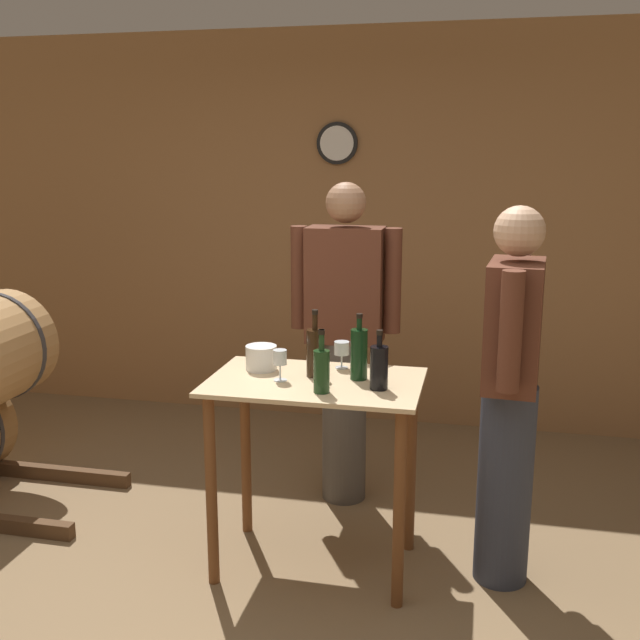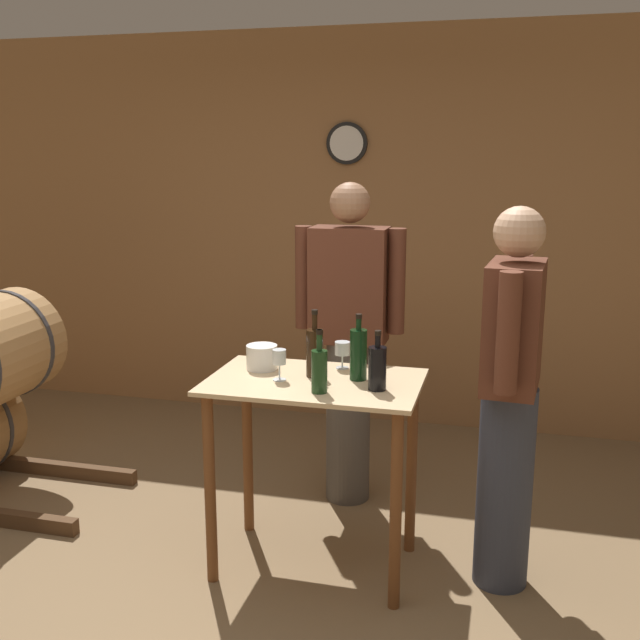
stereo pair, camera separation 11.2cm
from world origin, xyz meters
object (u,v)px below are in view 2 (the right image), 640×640
(wine_glass_near_left, at_px, (279,358))
(ice_bucket, at_px, (262,357))
(wine_bottle_center, at_px, (358,353))
(person_host, at_px, (510,393))
(wine_bottle_right, at_px, (377,367))
(wine_bottle_left, at_px, (319,369))
(person_visitor_with_scarf, at_px, (349,337))
(wine_glass_near_center, at_px, (342,349))
(wine_bottle_far_left, at_px, (315,351))

(wine_glass_near_left, xyz_separation_m, ice_bucket, (-0.13, 0.14, -0.04))
(wine_bottle_center, bearing_deg, person_host, 1.86)
(wine_bottle_center, relative_size, wine_bottle_right, 1.15)
(wine_bottle_left, relative_size, person_visitor_with_scarf, 0.16)
(wine_bottle_center, distance_m, person_visitor_with_scarf, 0.70)
(wine_bottle_center, relative_size, ice_bucket, 2.07)
(wine_glass_near_center, bearing_deg, wine_bottle_far_left, -121.21)
(person_host, bearing_deg, wine_bottle_right, -165.24)
(wine_glass_near_left, bearing_deg, wine_glass_near_center, 47.69)
(wine_bottle_far_left, bearing_deg, ice_bucket, 169.92)
(wine_glass_near_center, distance_m, person_host, 0.78)
(wine_bottle_center, distance_m, wine_bottle_right, 0.16)
(wine_glass_near_left, bearing_deg, ice_bucket, 132.06)
(ice_bucket, distance_m, person_visitor_with_scarf, 0.68)
(person_visitor_with_scarf, bearing_deg, wine_glass_near_center, -81.01)
(wine_bottle_far_left, bearing_deg, wine_bottle_left, -70.36)
(wine_bottle_right, height_order, person_visitor_with_scarf, person_visitor_with_scarf)
(wine_bottle_right, height_order, wine_glass_near_left, wine_bottle_right)
(wine_bottle_right, bearing_deg, ice_bucket, 163.47)
(wine_bottle_center, height_order, person_host, person_host)
(wine_bottle_left, height_order, wine_bottle_center, wine_bottle_center)
(wine_bottle_far_left, distance_m, person_host, 0.86)
(wine_glass_near_center, relative_size, person_visitor_with_scarf, 0.07)
(person_host, distance_m, person_visitor_with_scarf, 1.06)
(wine_bottle_left, xyz_separation_m, wine_bottle_center, (0.12, 0.22, 0.02))
(wine_bottle_right, relative_size, person_host, 0.15)
(wine_bottle_left, relative_size, person_host, 0.16)
(wine_glass_near_left, relative_size, wine_glass_near_center, 1.10)
(wine_bottle_far_left, height_order, wine_bottle_right, wine_bottle_far_left)
(wine_glass_near_left, distance_m, ice_bucket, 0.20)
(ice_bucket, xyz_separation_m, person_host, (1.12, -0.03, -0.07))
(wine_bottle_right, bearing_deg, wine_bottle_center, 131.06)
(wine_bottle_far_left, relative_size, person_visitor_with_scarf, 0.18)
(wine_glass_near_center, bearing_deg, wine_bottle_center, -54.88)
(wine_bottle_far_left, xyz_separation_m, wine_glass_near_center, (0.09, 0.15, -0.02))
(wine_bottle_center, relative_size, wine_glass_near_center, 2.33)
(wine_bottle_left, relative_size, ice_bucket, 1.88)
(wine_bottle_center, height_order, wine_bottle_right, wine_bottle_center)
(wine_glass_near_left, distance_m, wine_glass_near_center, 0.34)
(wine_bottle_right, height_order, person_host, person_host)
(wine_bottle_center, relative_size, person_visitor_with_scarf, 0.17)
(wine_bottle_left, distance_m, person_visitor_with_scarf, 0.90)
(wine_bottle_far_left, xyz_separation_m, wine_bottle_center, (0.20, 0.00, 0.00))
(wine_bottle_far_left, height_order, wine_glass_near_center, wine_bottle_far_left)
(person_host, height_order, person_visitor_with_scarf, person_visitor_with_scarf)
(wine_bottle_center, relative_size, person_host, 0.18)
(wine_glass_near_center, xyz_separation_m, person_host, (0.76, -0.13, -0.11))
(ice_bucket, bearing_deg, wine_bottle_center, -5.74)
(wine_bottle_right, height_order, wine_glass_near_center, wine_bottle_right)
(wine_bottle_right, relative_size, wine_glass_near_left, 1.84)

